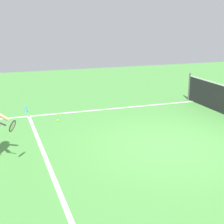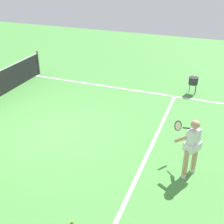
{
  "view_description": "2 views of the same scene",
  "coord_description": "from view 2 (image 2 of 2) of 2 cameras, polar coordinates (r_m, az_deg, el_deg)",
  "views": [
    {
      "loc": [
        7.52,
        -4.22,
        3.29
      ],
      "look_at": [
        -0.14,
        -1.54,
        1.01
      ],
      "focal_mm": 54.66,
      "sensor_mm": 36.0,
      "label": 1
    },
    {
      "loc": [
        -6.86,
        -4.72,
        4.89
      ],
      "look_at": [
        -0.02,
        -2.09,
        1.05
      ],
      "focal_mm": 47.41,
      "sensor_mm": 36.0,
      "label": 2
    }
  ],
  "objects": [
    {
      "name": "sideline_right_marking",
      "position": [
        12.79,
        -2.37,
        5.19
      ],
      "size": [
        0.1,
        19.62,
        0.01
      ],
      "primitive_type": "cube",
      "color": "white",
      "rests_on": "ground"
    },
    {
      "name": "tennis_player",
      "position": [
        7.47,
        15.07,
        -6.18
      ],
      "size": [
        1.06,
        0.81,
        1.55
      ],
      "color": "tan",
      "rests_on": "ground"
    },
    {
      "name": "service_line_marking",
      "position": [
        8.56,
        7.19,
        -7.41
      ],
      "size": [
        7.94,
        0.1,
        0.01
      ],
      "primitive_type": "cube",
      "color": "white",
      "rests_on": "ground"
    },
    {
      "name": "ball_hopper",
      "position": [
        12.22,
        15.43,
        5.83
      ],
      "size": [
        0.36,
        0.36,
        0.74
      ],
      "color": "#333338",
      "rests_on": "ground"
    },
    {
      "name": "tennis_ball_near",
      "position": [
        6.59,
        -7.65,
        -20.2
      ],
      "size": [
        0.07,
        0.07,
        0.07
      ],
      "primitive_type": "sphere",
      "color": "#D1E533",
      "rests_on": "ground"
    },
    {
      "name": "ground_plane",
      "position": [
        9.66,
        -11.66,
        -3.39
      ],
      "size": [
        28.1,
        28.1,
        0.0
      ],
      "primitive_type": "plane",
      "color": "#4C9342"
    }
  ]
}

